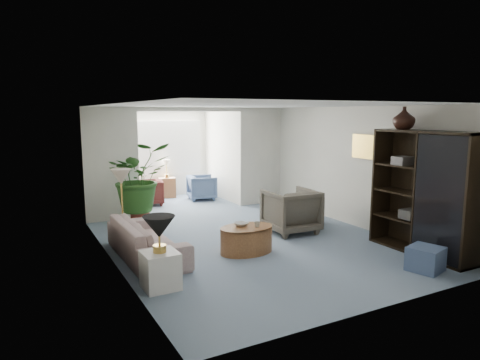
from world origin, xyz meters
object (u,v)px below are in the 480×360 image
framed_picture (364,146)px  cabinet_urn (404,118)px  entertainment_cabinet (424,193)px  sunroom_chair_blue (202,187)px  plant_pot (140,218)px  sunroom_table (167,188)px  table_lamp (159,227)px  floor_lamp (121,177)px  end_table (160,270)px  coffee_bowl (241,224)px  sunroom_chair_maroon (149,192)px  ottoman (425,259)px  wingback_chair (291,211)px  coffee_cup (257,224)px  coffee_table (246,240)px  sofa (147,239)px  side_table_dark (310,210)px

framed_picture → cabinet_urn: cabinet_urn is taller
entertainment_cabinet → sunroom_chair_blue: size_ratio=2.83×
plant_pot → sunroom_table: size_ratio=0.72×
table_lamp → cabinet_urn: 4.61m
cabinet_urn → floor_lamp: bearing=151.9°
plant_pot → end_table: bearing=-100.8°
sunroom_table → entertainment_cabinet: bearing=-71.7°
entertainment_cabinet → framed_picture: bearing=82.1°
coffee_bowl → entertainment_cabinet: (2.66, -1.52, 0.56)m
sunroom_chair_blue → sunroom_chair_maroon: size_ratio=1.03×
floor_lamp → cabinet_urn: size_ratio=0.92×
framed_picture → ottoman: bearing=-110.7°
end_table → wingback_chair: size_ratio=0.53×
coffee_cup → sunroom_chair_blue: sunroom_chair_blue is taller
cabinet_urn → sunroom_table: cabinet_urn is taller
table_lamp → cabinet_urn: bearing=-1.8°
coffee_table → plant_pot: (-1.13, 2.59, -0.07)m
sofa → side_table_dark: 3.71m
sunroom_table → floor_lamp: bearing=-118.7°
floor_lamp → side_table_dark: floor_lamp is taller
plant_pot → coffee_cup: bearing=-64.5°
framed_picture → sunroom_table: 5.82m
sunroom_chair_blue → entertainment_cabinet: bearing=-156.1°
side_table_dark → entertainment_cabinet: bearing=-78.3°
side_table_dark → table_lamp: bearing=-155.2°
floor_lamp → sunroom_chair_maroon: bearing=66.3°
plant_pot → sunroom_chair_blue: sunroom_chair_blue is taller
end_table → ottoman: bearing=-18.4°
sofa → sunroom_chair_blue: (2.71, 4.01, 0.03)m
table_lamp → coffee_bowl: size_ratio=1.88×
end_table → cabinet_urn: (4.38, -0.14, 2.02)m
ottoman → side_table_dark: bearing=87.6°
wingback_chair → ottoman: 2.81m
sofa → sunroom_table: (1.96, 4.76, -0.03)m
framed_picture → cabinet_urn: (-0.23, -1.16, 0.58)m
framed_picture → wingback_chair: framed_picture is taller
coffee_table → sunroom_chair_maroon: bearing=94.6°
coffee_bowl → side_table_dark: size_ratio=0.37×
table_lamp → coffee_cup: size_ratio=4.33×
side_table_dark → end_table: bearing=-155.2°
framed_picture → entertainment_cabinet: 1.80m
entertainment_cabinet → ottoman: (-0.63, -0.61, -0.86)m
end_table → entertainment_cabinet: bearing=-8.3°
wingback_chair → coffee_table: bearing=29.3°
coffee_bowl → side_table_dark: (2.15, 0.90, -0.16)m
coffee_bowl → coffee_cup: bearing=-45.0°
entertainment_cabinet → floor_lamp: bearing=147.1°
framed_picture → plant_pot: size_ratio=1.25×
coffee_table → entertainment_cabinet: size_ratio=0.46×
coffee_bowl → coffee_table: bearing=-63.4°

